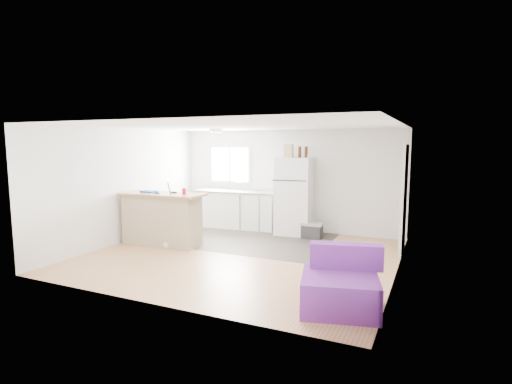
# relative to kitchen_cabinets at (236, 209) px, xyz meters

# --- Properties ---
(room) EXTENTS (5.51, 5.01, 2.41)m
(room) POSITION_rel_kitchen_cabinets_xyz_m (1.21, -2.18, 0.73)
(room) COLOR #AB7747
(room) RESTS_ON ground
(vinyl_zone) EXTENTS (4.05, 2.50, 0.00)m
(vinyl_zone) POSITION_rel_kitchen_cabinets_xyz_m (0.49, -0.93, -0.47)
(vinyl_zone) COLOR #372D29
(vinyl_zone) RESTS_ON floor
(window) EXTENTS (1.18, 0.06, 0.98)m
(window) POSITION_rel_kitchen_cabinets_xyz_m (-0.34, 0.31, 1.08)
(window) COLOR white
(window) RESTS_ON back_wall
(interior_door) EXTENTS (0.11, 0.92, 2.10)m
(interior_door) POSITION_rel_kitchen_cabinets_xyz_m (3.94, -0.63, 0.55)
(interior_door) COLOR white
(interior_door) RESTS_ON right_wall
(ceiling_fixture) EXTENTS (0.30, 0.30, 0.07)m
(ceiling_fixture) POSITION_rel_kitchen_cabinets_xyz_m (0.01, -0.98, 1.89)
(ceiling_fixture) COLOR white
(ceiling_fixture) RESTS_ON ceiling
(kitchen_cabinets) EXTENTS (2.12, 0.83, 1.20)m
(kitchen_cabinets) POSITION_rel_kitchen_cabinets_xyz_m (0.00, 0.00, 0.00)
(kitchen_cabinets) COLOR white
(kitchen_cabinets) RESTS_ON floor
(peninsula) EXTENTS (1.78, 0.77, 1.07)m
(peninsula) POSITION_rel_kitchen_cabinets_xyz_m (-0.64, -2.11, 0.07)
(peninsula) COLOR tan
(peninsula) RESTS_ON floor
(refrigerator) EXTENTS (0.85, 0.81, 1.77)m
(refrigerator) POSITION_rel_kitchen_cabinets_xyz_m (1.52, -0.06, 0.41)
(refrigerator) COLOR white
(refrigerator) RESTS_ON floor
(cooler) EXTENTS (0.46, 0.32, 0.35)m
(cooler) POSITION_rel_kitchen_cabinets_xyz_m (2.03, -0.30, -0.29)
(cooler) COLOR #292A2C
(cooler) RESTS_ON floor
(purple_seat) EXTENTS (1.13, 1.10, 0.78)m
(purple_seat) POSITION_rel_kitchen_cabinets_xyz_m (3.44, -3.78, -0.19)
(purple_seat) COLOR #722E97
(purple_seat) RESTS_ON floor
(cleaner_jug) EXTENTS (0.15, 0.13, 0.28)m
(cleaner_jug) POSITION_rel_kitchen_cabinets_xyz_m (-0.50, -2.16, -0.35)
(cleaner_jug) COLOR silver
(cleaner_jug) RESTS_ON floor
(mop) EXTENTS (0.26, 0.37, 1.35)m
(mop) POSITION_rel_kitchen_cabinets_xyz_m (-0.33, -2.31, -0.24)
(mop) COLOR green
(mop) RESTS_ON floor
(red_cup) EXTENTS (0.10, 0.10, 0.12)m
(red_cup) POSITION_rel_kitchen_cabinets_xyz_m (-0.11, -2.06, 0.66)
(red_cup) COLOR red
(red_cup) RESTS_ON peninsula
(blue_tray) EXTENTS (0.30, 0.22, 0.04)m
(blue_tray) POSITION_rel_kitchen_cabinets_xyz_m (-0.94, -2.12, 0.62)
(blue_tray) COLOR #133AB8
(blue_tray) RESTS_ON peninsula
(tool_a) EXTENTS (0.15, 0.08, 0.03)m
(tool_a) POSITION_rel_kitchen_cabinets_xyz_m (-0.42, -2.00, 0.62)
(tool_a) COLOR black
(tool_a) RESTS_ON peninsula
(tool_b) EXTENTS (0.10, 0.05, 0.03)m
(tool_b) POSITION_rel_kitchen_cabinets_xyz_m (-0.66, -2.22, 0.62)
(tool_b) COLOR black
(tool_b) RESTS_ON peninsula
(cardboard_box) EXTENTS (0.21, 0.12, 0.30)m
(cardboard_box) POSITION_rel_kitchen_cabinets_xyz_m (1.40, -0.11, 1.45)
(cardboard_box) COLOR tan
(cardboard_box) RESTS_ON refrigerator
(bottle_left) EXTENTS (0.08, 0.08, 0.25)m
(bottle_left) POSITION_rel_kitchen_cabinets_xyz_m (1.66, -0.11, 1.42)
(bottle_left) COLOR #371A0A
(bottle_left) RESTS_ON refrigerator
(bottle_right) EXTENTS (0.09, 0.09, 0.25)m
(bottle_right) POSITION_rel_kitchen_cabinets_xyz_m (1.80, -0.08, 1.42)
(bottle_right) COLOR #371A0A
(bottle_right) RESTS_ON refrigerator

